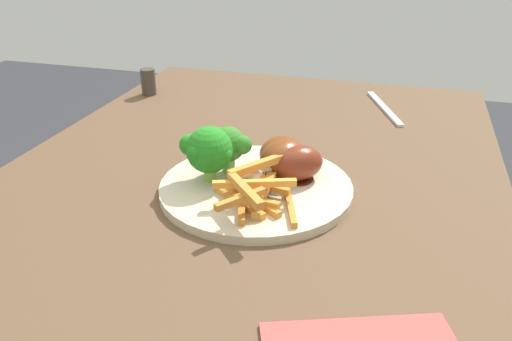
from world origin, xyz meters
name	(u,v)px	position (x,y,z in m)	size (l,w,h in m)	color
dining_table	(228,280)	(0.00, 0.00, 0.65)	(1.21, 0.71, 0.76)	brown
dinner_plate	(256,188)	(-0.05, 0.02, 0.77)	(0.26, 0.26, 0.01)	beige
broccoli_floret_front	(208,149)	(-0.05, -0.04, 0.82)	(0.07, 0.07, 0.08)	#89B754
broccoli_floret_middle	(228,145)	(-0.08, -0.02, 0.81)	(0.05, 0.06, 0.07)	#76B656
carrot_fries_pile	(256,191)	(0.00, 0.04, 0.79)	(0.15, 0.12, 0.04)	orange
chicken_drumstick_near	(281,159)	(-0.09, 0.05, 0.80)	(0.13, 0.10, 0.05)	#4F210C
chicken_drumstick_far	(295,164)	(-0.08, 0.07, 0.79)	(0.09, 0.11, 0.05)	#50190E
chicken_drumstick_extra	(280,154)	(-0.11, 0.04, 0.79)	(0.13, 0.07, 0.04)	#4E1E0A
fork	(384,108)	(-0.44, 0.17, 0.76)	(0.19, 0.01, 0.01)	silver
pepper_shaker	(148,82)	(-0.40, -0.31, 0.79)	(0.03, 0.03, 0.05)	#423833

